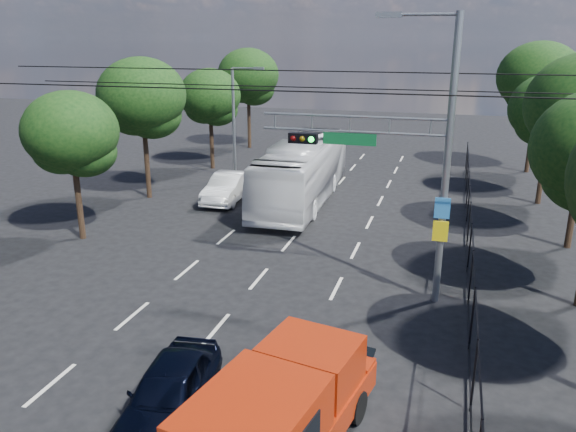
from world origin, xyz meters
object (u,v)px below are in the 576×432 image
at_px(signal_mast, 409,150).
at_px(white_bus, 302,171).
at_px(red_pickup, 282,411).
at_px(white_van, 228,187).
at_px(navy_hatchback, 170,391).

height_order(signal_mast, white_bus, signal_mast).
bearing_deg(white_bus, red_pickup, -78.12).
bearing_deg(white_van, navy_hatchback, -74.21).
relative_size(signal_mast, navy_hatchback, 2.28).
bearing_deg(red_pickup, white_bus, 103.88).
bearing_deg(white_van, signal_mast, -44.97).
height_order(red_pickup, white_bus, white_bus).
distance_m(red_pickup, navy_hatchback, 3.05).
relative_size(red_pickup, white_van, 1.33).
distance_m(signal_mast, white_van, 14.91).
distance_m(white_bus, white_van, 4.25).
bearing_deg(navy_hatchback, white_van, 101.12).
height_order(signal_mast, navy_hatchback, signal_mast).
xyz_separation_m(white_bus, white_van, (-4.00, -1.11, -0.93)).
relative_size(white_bus, white_van, 2.59).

